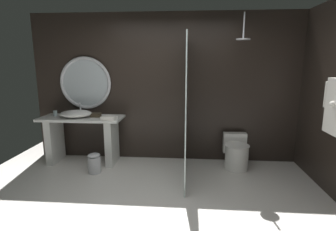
# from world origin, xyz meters

# --- Properties ---
(ground_plane) EXTENTS (5.76, 5.76, 0.00)m
(ground_plane) POSITION_xyz_m (0.00, 0.00, 0.00)
(ground_plane) COLOR silver
(back_wall_panel) EXTENTS (4.80, 0.10, 2.60)m
(back_wall_panel) POSITION_xyz_m (0.00, 1.90, 1.30)
(back_wall_panel) COLOR black
(back_wall_panel) RESTS_ON ground_plane
(vanity_counter) EXTENTS (1.42, 0.57, 0.82)m
(vanity_counter) POSITION_xyz_m (-1.46, 1.55, 0.50)
(vanity_counter) COLOR silver
(vanity_counter) RESTS_ON ground_plane
(vessel_sink) EXTENTS (0.55, 0.45, 0.23)m
(vessel_sink) POSITION_xyz_m (-1.55, 1.53, 0.89)
(vessel_sink) COLOR white
(vessel_sink) RESTS_ON vanity_counter
(tumbler_cup) EXTENTS (0.07, 0.07, 0.10)m
(tumbler_cup) POSITION_xyz_m (-1.96, 1.60, 0.87)
(tumbler_cup) COLOR silver
(tumbler_cup) RESTS_ON vanity_counter
(tissue_box) EXTENTS (0.16, 0.13, 0.07)m
(tissue_box) POSITION_xyz_m (-1.22, 1.58, 0.86)
(tissue_box) COLOR #3D3323
(tissue_box) RESTS_ON vanity_counter
(round_wall_mirror) EXTENTS (0.94, 0.06, 0.94)m
(round_wall_mirror) POSITION_xyz_m (-1.46, 1.81, 1.39)
(round_wall_mirror) COLOR silver
(shower_glass_panel) EXTENTS (0.02, 1.44, 2.14)m
(shower_glass_panel) POSITION_xyz_m (0.36, 1.13, 1.07)
(shower_glass_panel) COLOR silver
(shower_glass_panel) RESTS_ON ground_plane
(rain_shower_head) EXTENTS (0.21, 0.21, 0.41)m
(rain_shower_head) POSITION_xyz_m (1.21, 1.44, 2.14)
(rain_shower_head) COLOR silver
(toilet) EXTENTS (0.40, 0.56, 0.56)m
(toilet) POSITION_xyz_m (1.21, 1.50, 0.26)
(toilet) COLOR white
(toilet) RESTS_ON ground_plane
(waste_bin) EXTENTS (0.20, 0.20, 0.32)m
(waste_bin) POSITION_xyz_m (-1.11, 1.10, 0.16)
(waste_bin) COLOR silver
(waste_bin) RESTS_ON ground_plane
(folded_hand_towel) EXTENTS (0.27, 0.20, 0.06)m
(folded_hand_towel) POSITION_xyz_m (-0.91, 1.36, 0.86)
(folded_hand_towel) COLOR silver
(folded_hand_towel) RESTS_ON vanity_counter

